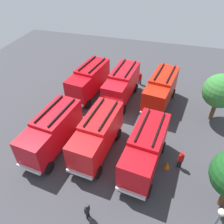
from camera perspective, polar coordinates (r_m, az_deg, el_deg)
ground_plane at (r=24.30m, az=0.00°, el=-2.58°), size 50.07×50.07×0.00m
fire_truck_0 at (r=27.64m, az=-6.03°, el=8.33°), size 7.49×3.63×3.88m
fire_truck_1 at (r=20.87m, az=-15.35°, el=-4.72°), size 7.44×3.46×3.88m
fire_truck_2 at (r=26.66m, az=2.53°, el=7.29°), size 7.40×3.31×3.88m
fire_truck_3 at (r=19.86m, az=-3.85°, el=-5.77°), size 7.41×3.33×3.88m
fire_truck_4 at (r=26.27m, az=12.55°, el=5.81°), size 7.49×3.66×3.88m
fire_truck_5 at (r=18.82m, az=8.62°, el=-9.41°), size 7.44×3.46×3.88m
firefighter_0 at (r=30.52m, az=7.34°, el=8.79°), size 0.28×0.42×1.72m
firefighter_1 at (r=20.22m, az=17.43°, el=-11.65°), size 0.30×0.45×1.82m
firefighter_2 at (r=17.04m, az=-6.45°, el=-24.11°), size 0.44×0.28×1.69m
tree_0 at (r=25.08m, az=26.29°, el=4.87°), size 3.54×3.54×5.48m
traffic_cone_0 at (r=22.17m, az=-21.90°, el=-10.32°), size 0.40×0.40×0.56m
traffic_cone_1 at (r=25.55m, az=-4.46°, el=0.60°), size 0.44×0.44×0.62m
traffic_cone_2 at (r=20.39m, az=14.11°, el=-13.18°), size 0.52×0.52×0.74m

